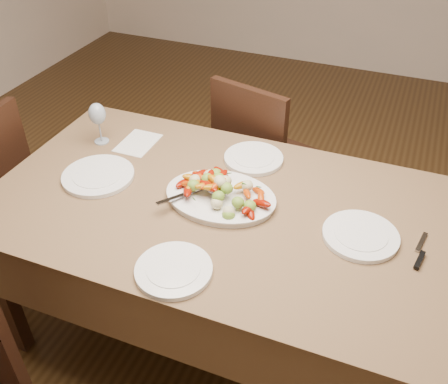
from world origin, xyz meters
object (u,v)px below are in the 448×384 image
at_px(wine_glass, 99,122).
at_px(plate_far, 254,159).
at_px(chair_far, 266,156).
at_px(dining_table, 224,274).
at_px(plate_left, 98,176).
at_px(plate_right, 360,236).
at_px(serving_platter, 221,198).
at_px(plate_near, 174,270).

bearing_deg(wine_glass, plate_far, 9.43).
relative_size(chair_far, wine_glass, 4.64).
bearing_deg(dining_table, plate_far, 89.45).
relative_size(plate_left, plate_far, 1.16).
relative_size(dining_table, plate_right, 6.86).
bearing_deg(chair_far, plate_right, 141.26).
bearing_deg(chair_far, plate_far, 114.33).
height_order(serving_platter, plate_left, serving_platter).
xyz_separation_m(plate_left, plate_far, (0.55, 0.36, 0.00)).
height_order(dining_table, plate_right, plate_right).
height_order(serving_platter, plate_far, serving_platter).
distance_m(serving_platter, plate_far, 0.32).
distance_m(chair_far, wine_glass, 0.93).
height_order(dining_table, chair_far, chair_far).
bearing_deg(wine_glass, plate_near, -42.17).
bearing_deg(plate_near, serving_platter, 90.20).
bearing_deg(plate_near, plate_right, 36.41).
height_order(plate_left, wine_glass, wine_glass).
bearing_deg(serving_platter, plate_far, 85.41).
height_order(serving_platter, wine_glass, wine_glass).
bearing_deg(plate_far, dining_table, -90.55).
xyz_separation_m(dining_table, plate_near, (-0.02, -0.39, 0.39)).
xyz_separation_m(serving_platter, plate_right, (0.54, -0.01, -0.00)).
bearing_deg(serving_platter, dining_table, -41.97).
distance_m(plate_far, plate_near, 0.72).
xyz_separation_m(serving_platter, plate_near, (0.00, -0.41, -0.00)).
relative_size(plate_left, wine_glass, 1.44).
bearing_deg(dining_table, wine_glass, 162.42).
xyz_separation_m(dining_table, plate_left, (-0.55, -0.03, 0.39)).
height_order(plate_far, wine_glass, wine_glass).
relative_size(dining_table, serving_platter, 4.36).
xyz_separation_m(dining_table, chair_far, (-0.08, 0.80, 0.10)).
xyz_separation_m(chair_far, plate_left, (-0.47, -0.83, 0.29)).
bearing_deg(serving_platter, plate_right, -1.24).
bearing_deg(wine_glass, serving_platter, -16.57).
relative_size(plate_right, plate_far, 1.05).
distance_m(plate_near, wine_glass, 0.91).
bearing_deg(plate_right, chair_far, 126.78).
relative_size(serving_platter, plate_near, 1.66).
relative_size(dining_table, plate_left, 6.25).
xyz_separation_m(plate_right, wine_glass, (-1.21, 0.21, 0.09)).
relative_size(plate_left, plate_near, 1.15).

